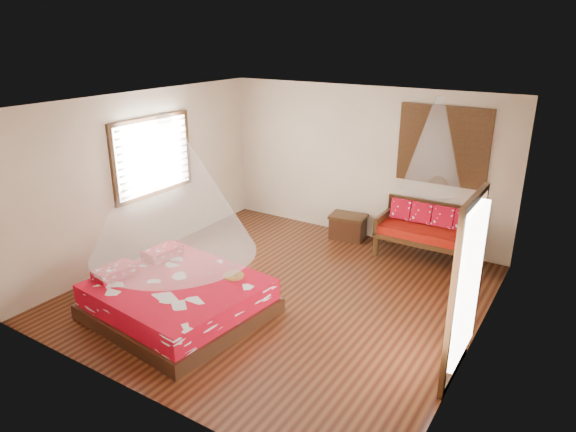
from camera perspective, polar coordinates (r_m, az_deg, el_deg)
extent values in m
cube|color=black|center=(7.82, -0.68, -8.48)|extent=(5.50, 5.50, 0.02)
cube|color=silver|center=(6.93, -0.78, 12.48)|extent=(5.50, 5.50, 0.02)
cube|color=tan|center=(8.99, -15.72, 4.32)|extent=(0.02, 5.50, 2.80)
cube|color=tan|center=(6.29, 20.94, -3.03)|extent=(0.02, 5.50, 2.80)
cube|color=tan|center=(9.59, 8.30, 5.83)|extent=(5.50, 0.02, 2.80)
cube|color=tan|center=(5.32, -17.18, -6.79)|extent=(5.50, 0.02, 2.80)
cube|color=black|center=(7.35, -11.97, -9.98)|extent=(2.37, 2.18, 0.20)
cube|color=#A20518|center=(7.23, -12.11, -8.26)|extent=(2.26, 2.07, 0.30)
cube|color=#A20518|center=(7.52, -18.67, -5.86)|extent=(0.37, 0.60, 0.14)
cube|color=#A20518|center=(7.94, -13.74, -3.94)|extent=(0.37, 0.60, 0.14)
cube|color=black|center=(9.05, 9.77, -3.10)|extent=(0.08, 0.08, 0.42)
cube|color=black|center=(8.64, 19.28, -5.13)|extent=(0.08, 0.08, 0.42)
cube|color=black|center=(9.58, 11.22, -1.85)|extent=(0.08, 0.08, 0.42)
cube|color=black|center=(9.21, 20.21, -3.69)|extent=(0.08, 0.08, 0.42)
cube|color=black|center=(9.02, 15.13, -2.42)|extent=(1.67, 0.74, 0.08)
cube|color=maroon|center=(8.98, 15.20, -1.77)|extent=(1.61, 0.68, 0.14)
cube|color=black|center=(9.22, 15.92, -0.08)|extent=(1.67, 0.06, 0.55)
cube|color=black|center=(9.20, 10.53, -0.53)|extent=(0.06, 0.74, 0.30)
cube|color=black|center=(8.80, 20.14, -2.45)|extent=(0.06, 0.74, 0.30)
cube|color=#A20518|center=(9.24, 12.46, 0.72)|extent=(0.35, 0.19, 0.37)
cube|color=#A20518|center=(9.14, 14.64, 0.30)|extent=(0.35, 0.19, 0.37)
cube|color=#A20518|center=(9.04, 16.86, -0.12)|extent=(0.35, 0.19, 0.37)
cube|color=#A20518|center=(8.96, 19.12, -0.56)|extent=(0.35, 0.19, 0.37)
cube|color=black|center=(9.72, 6.67, -1.31)|extent=(0.67, 0.52, 0.40)
cube|color=black|center=(9.64, 6.72, -0.05)|extent=(0.71, 0.56, 0.05)
cube|color=black|center=(8.97, 16.84, 7.48)|extent=(1.52, 0.06, 1.32)
cube|color=black|center=(8.96, 16.82, 7.47)|extent=(1.35, 0.04, 1.10)
cube|color=black|center=(9.02, -14.79, 6.43)|extent=(0.08, 1.74, 1.34)
cube|color=silver|center=(8.99, -14.62, 6.40)|extent=(0.04, 1.54, 1.10)
cube|color=black|center=(5.90, 18.88, -8.07)|extent=(0.08, 1.02, 2.16)
cube|color=white|center=(5.86, 18.80, -7.16)|extent=(0.03, 0.82, 1.70)
cylinder|color=brown|center=(7.18, -6.06, -6.60)|extent=(0.29, 0.29, 0.03)
cone|color=white|center=(6.66, -13.04, 3.19)|extent=(2.17, 2.17, 1.80)
cone|color=white|center=(8.51, 16.01, 7.60)|extent=(0.96, 0.96, 1.50)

